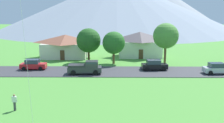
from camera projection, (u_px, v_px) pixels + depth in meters
road_strip at (102, 71)px, 42.20m from camera, size 160.00×7.74×0.08m
mountain_central_ridge at (116, 5)px, 133.09m from camera, size 120.52×120.52×26.35m
mountain_east_ridge at (144, 3)px, 149.63m from camera, size 91.51×91.51×29.66m
house_leftmost at (140, 44)px, 56.06m from camera, size 9.65×6.73×5.37m
house_left_center at (66, 46)px, 55.55m from camera, size 10.00×7.87×4.81m
tree_left_of_center at (114, 43)px, 47.96m from camera, size 4.18×4.18×6.05m
tree_center at (166, 36)px, 46.82m from camera, size 4.61×4.61×7.62m
tree_near_right at (89, 40)px, 49.63m from camera, size 4.65×4.65×6.53m
parked_car_red_west_end at (33, 65)px, 43.47m from camera, size 4.26×2.20×1.68m
parked_car_silver_mid_east at (217, 68)px, 40.50m from camera, size 4.25×2.18×1.68m
parked_car_black_east_end at (154, 65)px, 43.10m from camera, size 4.28×2.24×1.68m
pickup_truck_charcoal_west_side at (86, 67)px, 40.34m from camera, size 5.28×2.49×1.99m
watcher_person at (14, 102)px, 25.35m from camera, size 0.56×0.24×1.68m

